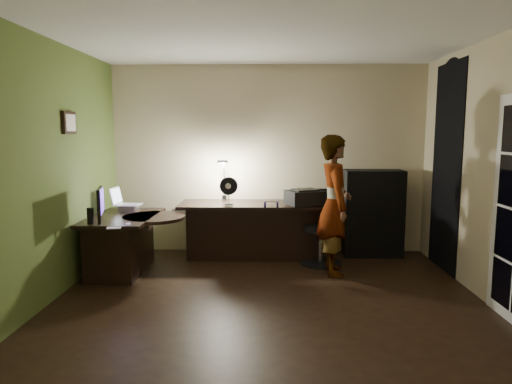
{
  "coord_description": "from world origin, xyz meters",
  "views": [
    {
      "loc": [
        -0.01,
        -4.62,
        1.75
      ],
      "look_at": [
        -0.15,
        1.05,
        1.0
      ],
      "focal_mm": 32.0,
      "sensor_mm": 36.0,
      "label": 1
    }
  ],
  "objects_px": {
    "desk_left": "(124,244)",
    "cabinet": "(373,213)",
    "desk_right": "(255,231)",
    "person": "(334,205)",
    "monitor": "(99,212)",
    "office_chair": "(321,228)"
  },
  "relations": [
    {
      "from": "desk_left",
      "to": "monitor",
      "type": "bearing_deg",
      "value": -100.17
    },
    {
      "from": "desk_left",
      "to": "cabinet",
      "type": "bearing_deg",
      "value": 16.02
    },
    {
      "from": "cabinet",
      "to": "monitor",
      "type": "distance_m",
      "value": 3.67
    },
    {
      "from": "desk_right",
      "to": "monitor",
      "type": "bearing_deg",
      "value": -145.12
    },
    {
      "from": "desk_left",
      "to": "person",
      "type": "height_order",
      "value": "person"
    },
    {
      "from": "desk_left",
      "to": "monitor",
      "type": "distance_m",
      "value": 0.73
    },
    {
      "from": "cabinet",
      "to": "person",
      "type": "bearing_deg",
      "value": -127.87
    },
    {
      "from": "desk_right",
      "to": "office_chair",
      "type": "bearing_deg",
      "value": -16.9
    },
    {
      "from": "cabinet",
      "to": "person",
      "type": "xyz_separation_m",
      "value": [
        -0.67,
        -0.86,
        0.25
      ]
    },
    {
      "from": "desk_left",
      "to": "office_chair",
      "type": "xyz_separation_m",
      "value": [
        2.5,
        0.43,
        0.13
      ]
    },
    {
      "from": "office_chair",
      "to": "person",
      "type": "xyz_separation_m",
      "value": [
        0.11,
        -0.4,
        0.37
      ]
    },
    {
      "from": "monitor",
      "to": "cabinet",
      "type": "bearing_deg",
      "value": 6.82
    },
    {
      "from": "desk_right",
      "to": "person",
      "type": "bearing_deg",
      "value": -33.88
    },
    {
      "from": "monitor",
      "to": "person",
      "type": "relative_size",
      "value": 0.27
    },
    {
      "from": "desk_left",
      "to": "cabinet",
      "type": "height_order",
      "value": "cabinet"
    },
    {
      "from": "cabinet",
      "to": "monitor",
      "type": "bearing_deg",
      "value": -157.16
    },
    {
      "from": "monitor",
      "to": "office_chair",
      "type": "distance_m",
      "value": 2.8
    },
    {
      "from": "monitor",
      "to": "desk_right",
      "type": "bearing_deg",
      "value": 19.37
    },
    {
      "from": "desk_left",
      "to": "desk_right",
      "type": "bearing_deg",
      "value": 23.96
    },
    {
      "from": "cabinet",
      "to": "person",
      "type": "height_order",
      "value": "person"
    },
    {
      "from": "desk_right",
      "to": "office_chair",
      "type": "xyz_separation_m",
      "value": [
        0.88,
        -0.26,
        0.1
      ]
    },
    {
      "from": "monitor",
      "to": "desk_left",
      "type": "bearing_deg",
      "value": 63.13
    }
  ]
}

